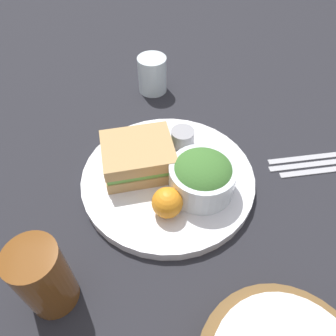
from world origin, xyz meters
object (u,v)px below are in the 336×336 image
(sandwich, at_px, (138,157))
(knife, at_px, (320,163))
(plate, at_px, (168,179))
(fork, at_px, (316,157))
(dressing_cup, at_px, (183,138))
(water_glass, at_px, (151,75))
(drink_glass, at_px, (43,278))
(spoon, at_px, (324,170))
(salad_bowl, at_px, (202,176))

(sandwich, height_order, knife, sandwich)
(plate, xyz_separation_m, fork, (-0.30, -0.02, -0.01))
(sandwich, distance_m, dressing_cup, 0.10)
(dressing_cup, xyz_separation_m, knife, (-0.26, 0.07, -0.03))
(knife, xyz_separation_m, water_glass, (0.30, -0.28, 0.04))
(drink_glass, bearing_deg, spoon, -160.20)
(plate, relative_size, drink_glass, 2.52)
(drink_glass, xyz_separation_m, water_glass, (-0.19, -0.48, -0.02))
(sandwich, bearing_deg, knife, 176.76)
(knife, bearing_deg, water_glass, 135.70)
(salad_bowl, xyz_separation_m, fork, (-0.25, -0.06, -0.05))
(sandwich, xyz_separation_m, salad_bowl, (-0.10, 0.06, 0.01))
(fork, distance_m, knife, 0.02)
(salad_bowl, xyz_separation_m, dressing_cup, (0.02, -0.12, -0.02))
(drink_glass, height_order, spoon, drink_glass)
(salad_bowl, relative_size, dressing_cup, 2.51)
(sandwich, bearing_deg, dressing_cup, -150.44)
(drink_glass, bearing_deg, sandwich, -122.67)
(plate, height_order, sandwich, sandwich)
(sandwich, distance_m, drink_glass, 0.26)
(plate, distance_m, fork, 0.30)
(drink_glass, xyz_separation_m, knife, (-0.49, -0.19, -0.06))
(spoon, height_order, water_glass, water_glass)
(plate, relative_size, water_glass, 3.69)
(dressing_cup, relative_size, knife, 0.22)
(sandwich, xyz_separation_m, fork, (-0.35, 0.00, -0.05))
(dressing_cup, bearing_deg, knife, 164.99)
(plate, bearing_deg, drink_glass, 44.95)
(sandwich, distance_m, fork, 0.36)
(drink_glass, bearing_deg, plate, -135.05)
(spoon, relative_size, water_glass, 2.08)
(fork, bearing_deg, sandwich, 178.43)
(sandwich, relative_size, fork, 0.67)
(plate, xyz_separation_m, spoon, (-0.30, 0.01, -0.01))
(plate, height_order, drink_glass, drink_glass)
(drink_glass, bearing_deg, salad_bowl, -148.17)
(plate, distance_m, salad_bowl, 0.08)
(spoon, bearing_deg, drink_glass, -161.44)
(dressing_cup, bearing_deg, fork, 168.68)
(plate, relative_size, dressing_cup, 6.98)
(dressing_cup, xyz_separation_m, water_glass, (0.04, -0.21, 0.01))
(water_glass, bearing_deg, dressing_cup, 100.91)
(water_glass, bearing_deg, drink_glass, 68.82)
(salad_bowl, distance_m, water_glass, 0.33)
(sandwich, distance_m, water_glass, 0.27)
(plate, distance_m, water_glass, 0.29)
(salad_bowl, bearing_deg, knife, -169.85)
(spoon, distance_m, water_glass, 0.43)
(fork, bearing_deg, dressing_cup, 167.44)
(sandwich, bearing_deg, water_glass, -100.29)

